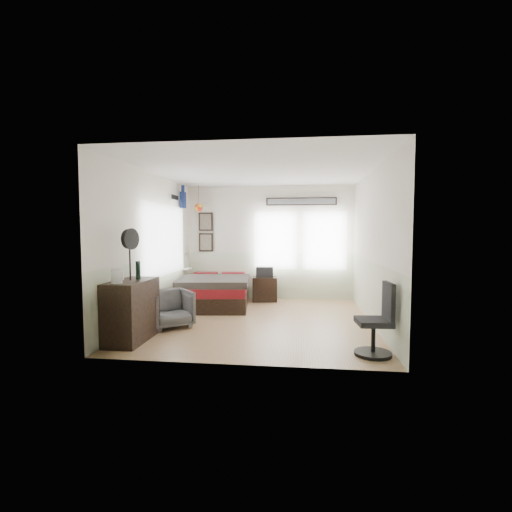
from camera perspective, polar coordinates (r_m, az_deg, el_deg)
The scene contains 12 objects.
ground_plane at distance 6.85m, azimuth 0.44°, elevation -9.93°, with size 4.00×4.50×0.01m, color #9D8157.
room_shell at distance 6.84m, azimuth -0.03°, elevation 3.74°, with size 4.02×4.52×2.71m.
wall_decor at distance 8.77m, azimuth -5.33°, elevation 6.94°, with size 3.55×1.32×1.44m.
bed at distance 8.16m, azimuth -6.25°, elevation -5.44°, with size 1.60×2.13×0.63m.
dresser at distance 5.85m, azimuth -18.60°, elevation -7.95°, with size 0.48×1.00×0.90m, color black.
armchair at distance 6.50m, azimuth -13.15°, elevation -7.89°, with size 0.67×0.69×0.63m, color #5D5C62.
nightstand at distance 8.66m, azimuth 1.33°, elevation -5.08°, with size 0.56×0.45×0.56m, color black.
task_chair at distance 5.17m, azimuth 18.21°, elevation -10.17°, with size 0.48×0.48×0.96m.
kettle at distance 5.50m, azimuth -20.63°, elevation -2.93°, with size 0.18×0.15×0.20m.
bottle at distance 5.87m, azimuth -17.70°, elevation -2.09°, with size 0.07×0.07×0.28m, color black.
stand_fan at distance 5.76m, azimuth -18.80°, elevation 2.36°, with size 0.16×0.31×0.77m.
black_bag at distance 8.61m, azimuth 1.34°, elevation -2.48°, with size 0.39×0.25×0.23m, color black.
Camera 1 is at (0.75, -6.61, 1.63)m, focal length 26.00 mm.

